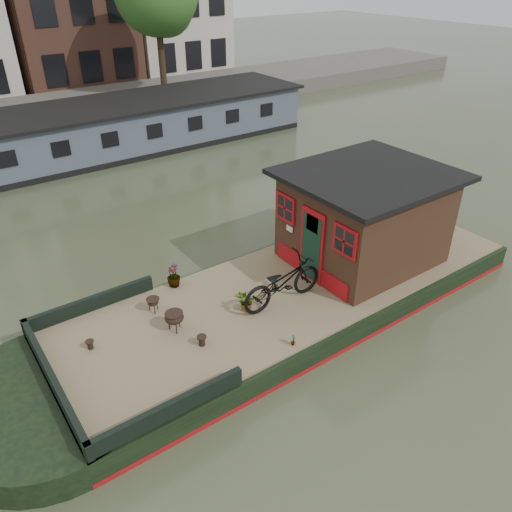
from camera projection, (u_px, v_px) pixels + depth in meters
ground at (296, 305)px, 12.67m from camera, size 120.00×120.00×0.00m
houseboat_hull at (253, 315)px, 11.86m from camera, size 14.01×4.02×0.60m
houseboat_deck at (297, 285)px, 12.35m from camera, size 11.80×3.80×0.05m
bow_bulwark at (97, 361)px, 9.71m from camera, size 3.00×4.00×0.35m
cabin at (365, 216)px, 12.80m from camera, size 4.00×3.50×2.42m
bicycle at (282, 282)px, 11.40m from camera, size 2.14×0.75×1.12m
potted_plant_c at (246, 302)px, 11.29m from camera, size 0.55×0.54×0.46m
potted_plant_d at (174, 275)px, 12.12m from camera, size 0.34×0.34×0.59m
potted_plant_e at (293, 340)px, 10.32m from camera, size 0.17×0.17×0.28m
brazier_front at (175, 321)px, 10.70m from camera, size 0.44×0.44×0.45m
brazier_rear at (153, 305)px, 11.28m from camera, size 0.42×0.42×0.35m
bollard_port at (90, 345)px, 10.25m from camera, size 0.17×0.17×0.20m
bollard_stbd at (202, 341)px, 10.33m from camera, size 0.20×0.20×0.23m
far_houseboat at (94, 133)px, 21.93m from camera, size 20.40×4.40×2.11m
quay at (52, 113)px, 26.73m from camera, size 60.00×6.00×0.90m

